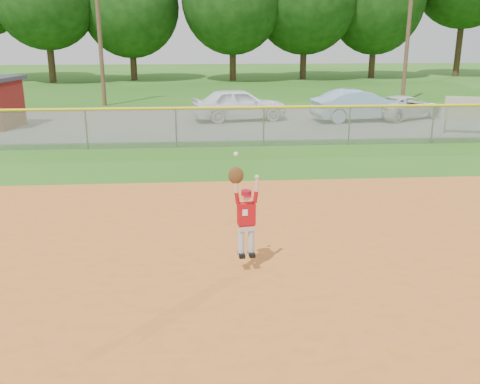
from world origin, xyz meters
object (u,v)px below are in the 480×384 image
at_px(car_white_a, 239,104).
at_px(car_blue, 359,105).
at_px(ballplayer, 245,213).
at_px(sponsor_sign, 467,110).
at_px(car_white_b, 405,107).

height_order(car_white_a, car_blue, car_white_a).
bearing_deg(ballplayer, car_blue, 67.01).
xyz_separation_m(car_white_a, sponsor_sign, (9.33, -4.38, 0.26)).
bearing_deg(car_white_a, sponsor_sign, -125.23).
height_order(car_blue, ballplayer, ballplayer).
bearing_deg(sponsor_sign, ballplayer, -129.62).
distance_m(car_white_a, ballplayer, 17.11).
height_order(sponsor_sign, ballplayer, ballplayer).
bearing_deg(car_blue, ballplayer, 147.42).
distance_m(car_white_b, sponsor_sign, 4.47).
height_order(car_white_a, ballplayer, ballplayer).
bearing_deg(sponsor_sign, car_blue, 133.00).
bearing_deg(car_white_b, car_blue, 74.95).
height_order(car_white_a, sponsor_sign, sponsor_sign).
bearing_deg(sponsor_sign, car_white_a, 154.88).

